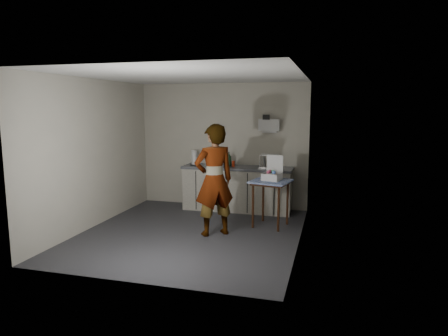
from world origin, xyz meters
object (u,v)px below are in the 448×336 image
(standing_man, at_px, (214,180))
(bakery_box, at_px, (272,175))
(kitchen_counter, at_px, (237,190))
(dish_rack, at_px, (269,164))
(soap_bottle, at_px, (229,159))
(dark_bottle, at_px, (226,160))
(soda_can, at_px, (233,164))
(paper_towel, at_px, (194,158))
(side_table, at_px, (271,186))

(standing_man, relative_size, bakery_box, 4.32)
(bakery_box, bearing_deg, kitchen_counter, 144.34)
(standing_man, xyz_separation_m, dish_rack, (0.63, 1.71, 0.05))
(soap_bottle, bearing_deg, dish_rack, 3.74)
(dark_bottle, xyz_separation_m, dish_rack, (0.88, 0.02, -0.05))
(standing_man, distance_m, dish_rack, 1.82)
(soda_can, distance_m, paper_towel, 0.85)
(side_table, relative_size, soda_can, 7.05)
(soap_bottle, distance_m, paper_towel, 0.74)
(standing_man, xyz_separation_m, bakery_box, (0.84, 0.77, 0.00))
(kitchen_counter, height_order, side_table, kitchen_counter)
(standing_man, relative_size, dish_rack, 4.91)
(side_table, height_order, soda_can, soda_can)
(kitchen_counter, height_order, bakery_box, bakery_box)
(standing_man, height_order, dish_rack, standing_man)
(standing_man, bearing_deg, dark_bottle, -119.94)
(standing_man, xyz_separation_m, soda_can, (-0.08, 1.62, 0.05))
(standing_man, bearing_deg, soda_can, -125.77)
(dish_rack, bearing_deg, soap_bottle, -176.26)
(dish_rack, bearing_deg, paper_towel, -177.06)
(side_table, bearing_deg, bakery_box, 91.00)
(side_table, height_order, paper_towel, paper_towel)
(kitchen_counter, distance_m, bakery_box, 1.32)
(standing_man, bearing_deg, bakery_box, -175.94)
(soap_bottle, relative_size, paper_towel, 0.94)
(standing_man, bearing_deg, dish_rack, -148.76)
(standing_man, relative_size, paper_towel, 5.93)
(standing_man, distance_m, bakery_box, 1.14)
(side_table, height_order, bakery_box, bakery_box)
(standing_man, distance_m, dark_bottle, 1.71)
(side_table, xyz_separation_m, bakery_box, (0.01, 0.05, 0.20))
(dish_rack, bearing_deg, side_table, -78.52)
(kitchen_counter, distance_m, soda_can, 0.55)
(paper_towel, relative_size, bakery_box, 0.73)
(soda_can, xyz_separation_m, paper_towel, (-0.84, 0.00, 0.09))
(soda_can, relative_size, dish_rack, 0.31)
(standing_man, bearing_deg, side_table, -177.66)
(standing_man, xyz_separation_m, paper_towel, (-0.92, 1.63, 0.14))
(dish_rack, distance_m, bakery_box, 0.96)
(soda_can, xyz_separation_m, dish_rack, (0.71, 0.08, 0.00))
(soap_bottle, relative_size, dark_bottle, 1.30)
(soap_bottle, xyz_separation_m, soda_can, (0.10, -0.03, -0.09))
(kitchen_counter, distance_m, soap_bottle, 0.66)
(side_table, bearing_deg, paper_towel, 164.77)
(side_table, xyz_separation_m, soda_can, (-0.91, 0.91, 0.25))
(bakery_box, bearing_deg, soap_bottle, 150.11)
(soda_can, xyz_separation_m, dark_bottle, (-0.18, 0.07, 0.05))
(standing_man, distance_m, paper_towel, 1.87)
(soda_can, distance_m, bakery_box, 1.25)
(soap_bottle, height_order, paper_towel, paper_towel)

